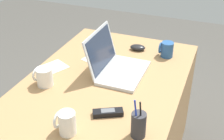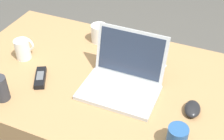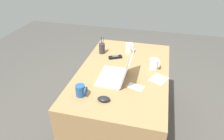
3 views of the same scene
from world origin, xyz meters
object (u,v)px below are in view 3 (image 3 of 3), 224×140
at_px(cordless_phone, 115,57).
at_px(laptop, 117,74).
at_px(coffee_mug_tall, 81,90).
at_px(coffee_mug_spare, 129,48).
at_px(computer_mouse, 104,99).
at_px(pen_holder, 102,48).
at_px(coffee_mug_white, 154,64).

bearing_deg(cordless_phone, laptop, 15.11).
xyz_separation_m(coffee_mug_tall, coffee_mug_spare, (-0.83, 0.23, 0.01)).
height_order(computer_mouse, pen_holder, pen_holder).
xyz_separation_m(laptop, pen_holder, (-0.45, -0.27, 0.01)).
distance_m(computer_mouse, cordless_phone, 0.68).
bearing_deg(coffee_mug_tall, pen_holder, -176.25).
bearing_deg(pen_holder, cordless_phone, 64.49).
height_order(cordless_phone, pen_holder, pen_holder).
relative_size(coffee_mug_white, pen_holder, 0.54).
height_order(computer_mouse, cordless_phone, computer_mouse).
relative_size(laptop, cordless_phone, 2.33).
bearing_deg(pen_holder, coffee_mug_spare, 107.91).
xyz_separation_m(cordless_phone, pen_holder, (-0.08, -0.17, 0.05)).
bearing_deg(coffee_mug_white, pen_holder, -108.59).
distance_m(computer_mouse, coffee_mug_spare, 0.85).
bearing_deg(coffee_mug_white, coffee_mug_spare, -134.66).
relative_size(coffee_mug_white, coffee_mug_tall, 1.04).
xyz_separation_m(laptop, coffee_mug_tall, (0.30, -0.22, -0.00)).
bearing_deg(cordless_phone, coffee_mug_spare, 145.81).
xyz_separation_m(coffee_mug_spare, pen_holder, (0.09, -0.28, 0.01)).
bearing_deg(laptop, computer_mouse, -5.16).
bearing_deg(laptop, coffee_mug_tall, -36.31).
xyz_separation_m(laptop, coffee_mug_spare, (-0.54, 0.02, 0.00)).
bearing_deg(cordless_phone, coffee_mug_tall, -10.15).
relative_size(laptop, pen_holder, 1.84).
relative_size(coffee_mug_spare, pen_holder, 0.57).
distance_m(computer_mouse, coffee_mug_white, 0.66).
bearing_deg(cordless_phone, computer_mouse, 5.88).
relative_size(coffee_mug_white, cordless_phone, 0.68).
height_order(laptop, cordless_phone, laptop).
height_order(laptop, coffee_mug_tall, laptop).
relative_size(coffee_mug_white, coffee_mug_spare, 0.94).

